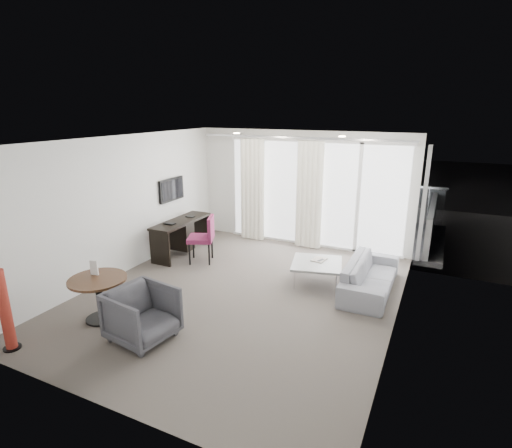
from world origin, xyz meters
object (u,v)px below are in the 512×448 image
at_px(desk, 182,237).
at_px(round_table, 100,299).
at_px(coffee_table, 316,272).
at_px(tub_armchair, 142,315).
at_px(red_lamp, 5,310).
at_px(rattan_chair_a, 352,211).
at_px(rattan_chair_b, 380,213).
at_px(sofa, 370,276).
at_px(desk_chair, 201,239).

bearing_deg(desk, round_table, -78.87).
relative_size(desk, coffee_table, 1.84).
xyz_separation_m(round_table, tub_armchair, (0.93, -0.14, 0.03)).
xyz_separation_m(red_lamp, rattan_chair_a, (2.82, 7.58, -0.14)).
bearing_deg(desk, rattan_chair_b, 46.62).
relative_size(tub_armchair, rattan_chair_a, 0.97).
height_order(tub_armchair, coffee_table, tub_armchair).
xyz_separation_m(desk, red_lamp, (0.07, -3.95, 0.19)).
bearing_deg(red_lamp, desk, 90.96).
xyz_separation_m(round_table, sofa, (3.47, 2.75, -0.06)).
xyz_separation_m(coffee_table, rattan_chair_b, (0.49, 4.00, 0.23)).
distance_m(desk_chair, round_table, 2.65).
relative_size(red_lamp, sofa, 0.60).
height_order(tub_armchair, rattan_chair_a, rattan_chair_a).
height_order(round_table, coffee_table, round_table).
bearing_deg(round_table, coffee_table, 46.46).
bearing_deg(tub_armchair, rattan_chair_a, -3.32).
xyz_separation_m(desk, coffee_table, (3.10, -0.20, -0.18)).
bearing_deg(sofa, round_table, 128.45).
bearing_deg(coffee_table, tub_armchair, -119.71).
relative_size(tub_armchair, sofa, 0.43).
distance_m(round_table, rattan_chair_a, 6.90).
distance_m(coffee_table, rattan_chair_a, 3.85).
relative_size(red_lamp, rattan_chair_a, 1.34).
height_order(red_lamp, coffee_table, red_lamp).
xyz_separation_m(tub_armchair, coffee_table, (1.60, 2.81, -0.17)).
xyz_separation_m(round_table, coffee_table, (2.53, 2.67, -0.14)).
bearing_deg(coffee_table, rattan_chair_a, 93.22).
xyz_separation_m(red_lamp, sofa, (3.97, 3.84, -0.29)).
bearing_deg(tub_armchair, red_lamp, 131.81).
distance_m(red_lamp, rattan_chair_b, 8.51).
xyz_separation_m(red_lamp, coffee_table, (3.03, 3.75, -0.37)).
distance_m(sofa, rattan_chair_b, 3.94).
height_order(red_lamp, rattan_chair_b, red_lamp).
height_order(round_table, rattan_chair_a, rattan_chair_a).
height_order(coffee_table, sofa, sofa).
distance_m(coffee_table, sofa, 0.94).
bearing_deg(round_table, red_lamp, -114.74).
bearing_deg(round_table, rattan_chair_b, 65.61).
bearing_deg(rattan_chair_a, coffee_table, -78.06).
xyz_separation_m(desk_chair, coffee_table, (2.47, 0.02, -0.29)).
xyz_separation_m(tub_armchair, rattan_chair_b, (2.09, 6.80, 0.06)).
xyz_separation_m(red_lamp, tub_armchair, (1.43, 0.94, -0.19)).
xyz_separation_m(desk, desk_chair, (0.63, -0.22, 0.11)).
bearing_deg(desk_chair, tub_armchair, -95.66).
bearing_deg(desk, sofa, -1.62).
distance_m(desk, desk_chair, 0.68).
relative_size(round_table, rattan_chair_b, 0.98).
distance_m(desk, rattan_chair_a, 4.64).
xyz_separation_m(desk, sofa, (4.03, -0.11, -0.10)).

